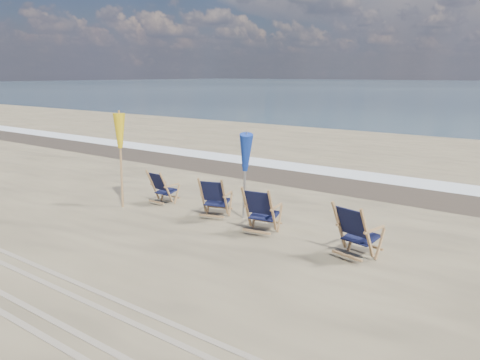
{
  "coord_description": "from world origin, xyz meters",
  "views": [
    {
      "loc": [
        6.21,
        -6.24,
        3.29
      ],
      "look_at": [
        0.0,
        2.2,
        0.9
      ],
      "focal_mm": 35.0,
      "sensor_mm": 36.0,
      "label": 1
    }
  ],
  "objects_px": {
    "beach_chair_0": "(166,189)",
    "umbrella_yellow": "(119,136)",
    "beach_chair_1": "(225,199)",
    "umbrella_blue": "(245,155)",
    "beach_chair_3": "(367,236)",
    "beach_chair_2": "(272,212)"
  },
  "relations": [
    {
      "from": "beach_chair_2",
      "to": "umbrella_yellow",
      "type": "height_order",
      "value": "umbrella_yellow"
    },
    {
      "from": "beach_chair_2",
      "to": "umbrella_blue",
      "type": "height_order",
      "value": "umbrella_blue"
    },
    {
      "from": "umbrella_blue",
      "to": "beach_chair_0",
      "type": "bearing_deg",
      "value": -175.34
    },
    {
      "from": "beach_chair_1",
      "to": "umbrella_yellow",
      "type": "xyz_separation_m",
      "value": [
        -2.75,
        -0.66,
        1.3
      ]
    },
    {
      "from": "beach_chair_1",
      "to": "beach_chair_3",
      "type": "relative_size",
      "value": 0.93
    },
    {
      "from": "beach_chair_3",
      "to": "umbrella_yellow",
      "type": "relative_size",
      "value": 0.46
    },
    {
      "from": "beach_chair_0",
      "to": "umbrella_yellow",
      "type": "height_order",
      "value": "umbrella_yellow"
    },
    {
      "from": "beach_chair_0",
      "to": "umbrella_blue",
      "type": "xyz_separation_m",
      "value": [
        2.3,
        0.19,
        1.08
      ]
    },
    {
      "from": "beach_chair_3",
      "to": "umbrella_yellow",
      "type": "height_order",
      "value": "umbrella_yellow"
    },
    {
      "from": "umbrella_yellow",
      "to": "umbrella_blue",
      "type": "xyz_separation_m",
      "value": [
        3.17,
        0.85,
        -0.26
      ]
    },
    {
      "from": "beach_chair_0",
      "to": "beach_chair_2",
      "type": "bearing_deg",
      "value": 176.26
    },
    {
      "from": "beach_chair_3",
      "to": "beach_chair_0",
      "type": "bearing_deg",
      "value": 6.95
    },
    {
      "from": "beach_chair_1",
      "to": "beach_chair_3",
      "type": "xyz_separation_m",
      "value": [
        3.6,
        -0.58,
        0.04
      ]
    },
    {
      "from": "beach_chair_0",
      "to": "umbrella_yellow",
      "type": "xyz_separation_m",
      "value": [
        -0.88,
        -0.66,
        1.34
      ]
    },
    {
      "from": "beach_chair_3",
      "to": "umbrella_blue",
      "type": "relative_size",
      "value": 0.52
    },
    {
      "from": "beach_chair_1",
      "to": "beach_chair_2",
      "type": "height_order",
      "value": "beach_chair_2"
    },
    {
      "from": "beach_chair_1",
      "to": "beach_chair_3",
      "type": "distance_m",
      "value": 3.65
    },
    {
      "from": "umbrella_yellow",
      "to": "umbrella_blue",
      "type": "distance_m",
      "value": 3.3
    },
    {
      "from": "beach_chair_1",
      "to": "umbrella_blue",
      "type": "xyz_separation_m",
      "value": [
        0.42,
        0.19,
        1.04
      ]
    },
    {
      "from": "beach_chair_0",
      "to": "beach_chair_2",
      "type": "distance_m",
      "value": 3.39
    },
    {
      "from": "beach_chair_3",
      "to": "umbrella_yellow",
      "type": "bearing_deg",
      "value": 13.75
    },
    {
      "from": "beach_chair_1",
      "to": "umbrella_blue",
      "type": "bearing_deg",
      "value": -173.78
    }
  ]
}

